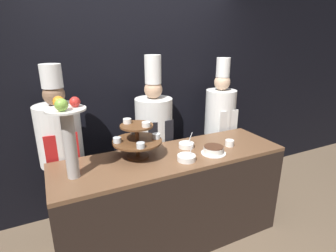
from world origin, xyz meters
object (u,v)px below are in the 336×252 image
(serving_bowl_near, at_px, (186,158))
(tiered_stand, at_px, (137,138))
(chef_center_right, at_px, (220,124))
(cup_white, at_px, (229,143))
(serving_bowl_far, at_px, (186,145))
(chef_left, at_px, (62,150))
(cake_round, at_px, (214,150))
(chef_center_left, at_px, (154,135))
(fruit_pedestal, at_px, (68,130))

(serving_bowl_near, bearing_deg, tiered_stand, 145.10)
(tiered_stand, xyz_separation_m, chef_center_right, (1.23, 0.44, -0.17))
(cup_white, bearing_deg, serving_bowl_far, 158.80)
(tiered_stand, distance_m, chef_left, 0.77)
(cake_round, relative_size, chef_center_left, 0.13)
(cake_round, distance_m, cup_white, 0.26)
(tiered_stand, xyz_separation_m, serving_bowl_far, (0.50, 0.00, -0.16))
(chef_center_left, bearing_deg, cake_round, -65.42)
(tiered_stand, relative_size, cup_white, 5.12)
(tiered_stand, distance_m, cake_round, 0.71)
(tiered_stand, xyz_separation_m, chef_center_left, (0.35, 0.44, -0.18))
(chef_center_left, bearing_deg, tiered_stand, -128.05)
(cake_round, xyz_separation_m, serving_bowl_far, (-0.16, 0.24, -0.01))
(fruit_pedestal, distance_m, chef_center_left, 1.14)
(tiered_stand, height_order, serving_bowl_far, tiered_stand)
(chef_center_left, height_order, chef_center_right, chef_center_left)
(serving_bowl_far, bearing_deg, tiered_stand, -179.89)
(fruit_pedestal, distance_m, cup_white, 1.51)
(chef_center_right, bearing_deg, tiered_stand, -160.11)
(cake_round, height_order, chef_center_right, chef_center_right)
(serving_bowl_far, relative_size, chef_left, 0.09)
(serving_bowl_far, height_order, chef_center_right, chef_center_right)
(cup_white, bearing_deg, chef_center_right, 61.70)
(tiered_stand, relative_size, chef_left, 0.25)
(tiered_stand, distance_m, cup_white, 0.93)
(serving_bowl_far, distance_m, chef_left, 1.19)
(cake_round, distance_m, serving_bowl_far, 0.28)
(cup_white, xyz_separation_m, serving_bowl_near, (-0.54, -0.10, -0.01))
(cake_round, relative_size, chef_center_right, 0.13)
(fruit_pedestal, height_order, chef_center_right, chef_center_right)
(fruit_pedestal, relative_size, serving_bowl_far, 4.24)
(cup_white, bearing_deg, cake_round, -162.18)
(tiered_stand, distance_m, fruit_pedestal, 0.61)
(chef_left, bearing_deg, cake_round, -28.21)
(cup_white, bearing_deg, fruit_pedestal, 178.86)
(cake_round, xyz_separation_m, cup_white, (0.25, 0.08, -0.00))
(tiered_stand, bearing_deg, fruit_pedestal, -167.44)
(serving_bowl_far, distance_m, chef_center_right, 0.85)
(cake_round, xyz_separation_m, chef_center_left, (-0.31, 0.68, -0.03))
(cup_white, height_order, chef_center_left, chef_center_left)
(chef_center_right, bearing_deg, fruit_pedestal, -162.36)
(serving_bowl_near, xyz_separation_m, chef_center_right, (0.87, 0.69, -0.02))
(cake_round, bearing_deg, fruit_pedestal, 174.92)
(chef_left, bearing_deg, serving_bowl_near, -35.72)
(fruit_pedestal, xyz_separation_m, cup_white, (1.47, -0.03, -0.35))
(cake_round, distance_m, serving_bowl_near, 0.30)
(chef_left, bearing_deg, serving_bowl_far, -21.77)
(fruit_pedestal, distance_m, chef_left, 0.68)
(cake_round, bearing_deg, cup_white, 17.82)
(serving_bowl_near, height_order, chef_left, chef_left)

